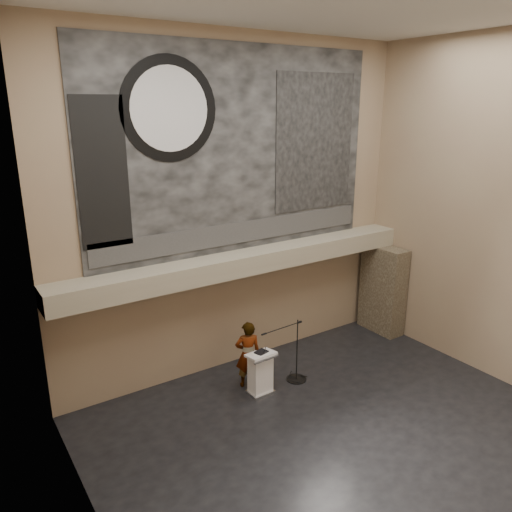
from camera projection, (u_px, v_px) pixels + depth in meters
floor at (338, 434)px, 10.75m from camera, size 10.00×10.00×0.00m
wall_back at (239, 209)px, 12.69m from camera, size 10.00×0.02×8.50m
wall_left at (82, 299)px, 6.86m from camera, size 0.02×8.00×8.50m
wall_right at (499, 214)px, 12.14m from camera, size 0.02×8.00×8.50m
soffit at (247, 262)px, 12.75m from camera, size 10.00×0.80×0.50m
sprinkler_left at (192, 284)px, 11.95m from camera, size 0.04×0.04×0.06m
sprinkler_right at (306, 260)px, 13.80m from camera, size 0.04×0.04×0.06m
banner at (239, 151)px, 12.24m from camera, size 8.00×0.05×5.00m
banner_text_strip at (240, 232)px, 12.81m from camera, size 7.76×0.02×0.55m
banner_clock_rim at (170, 109)px, 10.96m from camera, size 2.30×0.02×2.30m
banner_clock_face at (170, 109)px, 10.94m from camera, size 1.84×0.02×1.84m
banner_building_print at (315, 143)px, 13.44m from camera, size 2.60×0.02×3.60m
banner_brick_print at (102, 174)px, 10.49m from camera, size 1.10×0.02×3.20m
stone_pier at (383, 289)px, 15.32m from camera, size 0.60×1.40×2.70m
lectern at (260, 373)px, 12.10m from camera, size 0.69×0.50×1.13m
binder at (261, 352)px, 11.94m from camera, size 0.35×0.31×0.04m
papers at (257, 354)px, 11.86m from camera, size 0.22×0.29×0.00m
speaker_person at (248, 354)px, 12.36m from camera, size 0.74×0.62×1.74m
mic_stand at (295, 371)px, 12.78m from camera, size 1.38×0.52×1.68m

